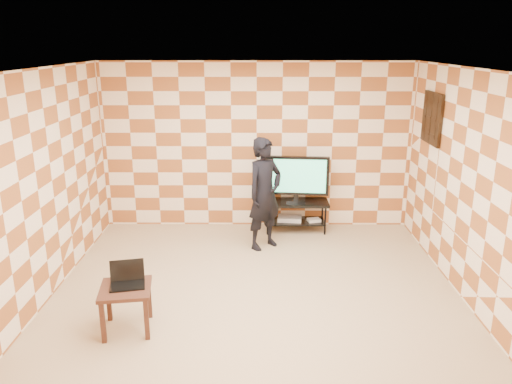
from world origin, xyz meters
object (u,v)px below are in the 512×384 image
side_table (126,295)px  tv (297,177)px  person (265,194)px  tv_stand (296,209)px

side_table → tv: bearing=55.7°
tv → person: (-0.52, -0.67, -0.08)m
tv → person: bearing=-127.4°
person → tv_stand: bearing=11.2°
tv_stand → side_table: size_ratio=1.75×
tv_stand → side_table: 3.57m
person → side_table: bearing=-164.8°
tv → side_table: tv is taller
tv_stand → side_table: (-2.01, -2.95, 0.04)m
tv_stand → person: (-0.52, -0.68, 0.47)m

